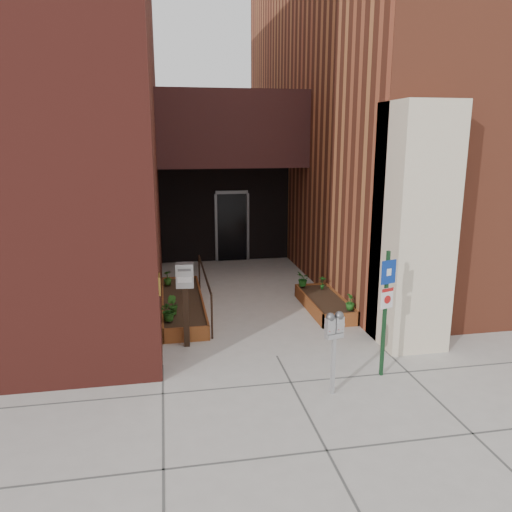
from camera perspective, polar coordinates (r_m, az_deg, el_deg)
ground at (r=9.05m, az=2.39°, el=-11.36°), size 80.00×80.00×0.00m
architecture at (r=15.04m, az=-4.26°, el=17.91°), size 20.00×14.60×10.00m
planter_left at (r=11.32m, az=-8.40°, el=-5.60°), size 0.90×3.60×0.30m
planter_right at (r=11.38m, az=7.83°, el=-5.47°), size 0.80×2.20×0.30m
handrail at (r=11.11m, az=-5.92°, el=-2.56°), size 0.04×3.34×0.90m
parking_meter at (r=7.51m, az=8.94°, el=-8.46°), size 0.30×0.17×1.31m
sign_post at (r=8.15m, az=14.65°, el=-4.96°), size 0.27×0.11×2.08m
payment_dropbox at (r=9.15m, az=-8.10°, el=-3.52°), size 0.33×0.26×1.59m
shrub_left_a at (r=9.93m, az=-9.90°, el=-6.12°), size 0.47×0.47×0.41m
shrub_left_b at (r=10.25m, az=-9.53°, el=-5.55°), size 0.30×0.30×0.38m
shrub_left_c at (r=12.29m, az=-10.06°, el=-2.45°), size 0.26×0.26×0.35m
shrub_left_d at (r=12.76m, az=-7.48°, el=-1.80°), size 0.25×0.25×0.34m
shrub_right_a at (r=10.55m, az=10.71°, el=-5.17°), size 0.26×0.26×0.34m
shrub_right_b at (r=11.86m, az=7.63°, el=-3.02°), size 0.23×0.23×0.32m
shrub_right_c at (r=12.02m, az=5.42°, el=-2.63°), size 0.34×0.34×0.36m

